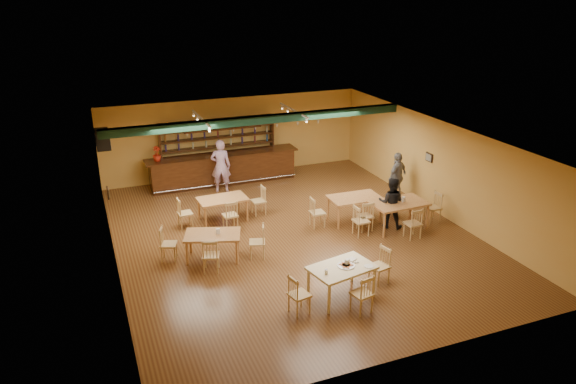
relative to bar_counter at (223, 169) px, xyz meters
name	(u,v)px	position (x,y,z in m)	size (l,w,h in m)	color
floor	(293,235)	(0.69, -5.15, -0.56)	(12.00, 12.00, 0.00)	#533017
ceiling_beam	(260,120)	(0.69, -2.35, 2.31)	(10.00, 0.30, 0.25)	black
track_rail_left	(201,118)	(-1.11, -1.75, 2.38)	(0.05, 2.50, 0.05)	silver
track_rail_right	(294,110)	(2.09, -1.75, 2.38)	(0.05, 2.50, 0.05)	silver
ac_unit	(103,139)	(-4.11, -0.95, 1.79)	(0.34, 0.70, 0.48)	silver
picture_left	(108,193)	(-4.28, -4.15, 1.14)	(0.04, 0.34, 0.28)	black
picture_right	(429,157)	(5.66, -4.65, 1.14)	(0.04, 0.34, 0.28)	black
bar_counter	(223,169)	(0.00, 0.00, 0.00)	(5.63, 0.85, 1.13)	#33180A
back_bar_hutch	(218,149)	(0.00, 0.63, 0.57)	(4.36, 0.40, 2.28)	#33180A
poinsettia	(157,154)	(-2.36, 0.00, 0.83)	(0.30, 0.30, 0.53)	#B02310
dining_table_a	(223,209)	(-0.93, -3.33, -0.19)	(1.50, 0.90, 0.75)	#A86A3B
dining_table_b	(354,209)	(2.88, -4.85, -0.17)	(1.59, 0.95, 0.80)	#A86A3B
dining_table_c	(213,246)	(-1.84, -5.69, -0.20)	(1.46, 0.88, 0.73)	#A86A3B
dining_table_d	(398,215)	(3.86, -5.81, -0.15)	(1.68, 1.01, 0.84)	#A86A3B
near_table	(341,282)	(0.50, -8.67, -0.17)	(1.49, 0.96, 0.80)	beige
pizza_tray	(346,266)	(0.60, -8.67, 0.24)	(0.40, 0.40, 0.01)	silver
parmesan_shaker	(326,272)	(0.02, -8.83, 0.29)	(0.07, 0.07, 0.11)	#EAE5C6
napkin_stack	(352,259)	(0.87, -8.45, 0.25)	(0.20, 0.15, 0.03)	white
pizza_server	(351,263)	(0.76, -8.61, 0.25)	(0.32, 0.09, 0.00)	silver
side_plate	(369,266)	(1.08, -8.88, 0.24)	(0.22, 0.22, 0.01)	white
patron_bar	(221,166)	(-0.31, -0.83, 0.39)	(0.70, 0.46, 1.91)	#994EAA
patron_right_a	(391,203)	(3.68, -5.65, 0.22)	(0.77, 0.60, 1.58)	black
patron_right_b	(397,176)	(5.06, -3.81, 0.28)	(0.99, 0.41, 1.69)	slate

